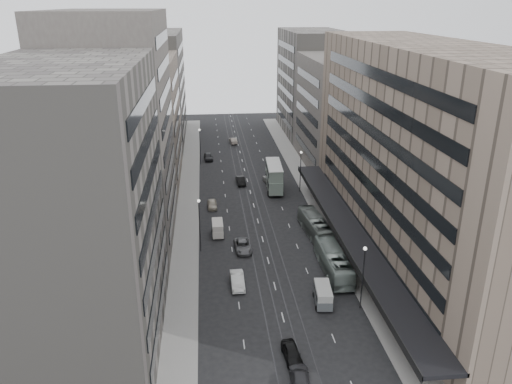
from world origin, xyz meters
name	(u,v)px	position (x,y,z in m)	size (l,w,h in m)	color
ground	(276,290)	(0.00, 0.00, 0.00)	(220.00, 220.00, 0.00)	black
sidewalk_right	(309,187)	(12.00, 37.50, 0.07)	(4.00, 125.00, 0.15)	gray
sidewalk_left	(189,191)	(-12.00, 37.50, 0.07)	(4.00, 125.00, 0.15)	gray
department_store	(423,157)	(21.45, 8.00, 14.95)	(19.20, 60.00, 30.00)	#826F5F
building_right_mid	(340,112)	(21.50, 52.00, 12.00)	(15.00, 28.00, 24.00)	#4E4844
building_right_far	(312,83)	(21.50, 82.00, 14.00)	(15.00, 32.00, 28.00)	slate
building_left_a	(76,216)	(-21.50, -8.00, 15.00)	(15.00, 28.00, 30.00)	slate
building_left_b	(117,131)	(-21.50, 19.00, 17.00)	(15.00, 26.00, 34.00)	#4E4844
building_left_c	(140,121)	(-21.50, 46.00, 12.50)	(15.00, 28.00, 25.00)	#6F6157
building_left_d	(154,87)	(-21.50, 79.00, 14.00)	(15.00, 38.00, 28.00)	slate
lamp_right_near	(363,270)	(9.70, -5.00, 5.20)	(0.44, 0.44, 8.32)	#262628
lamp_right_far	(301,167)	(9.70, 35.00, 5.20)	(0.44, 0.44, 8.32)	#262628
lamp_left_near	(199,219)	(-9.70, 12.00, 5.20)	(0.44, 0.44, 8.32)	#262628
lamp_left_far	(200,142)	(-9.70, 55.00, 5.20)	(0.44, 0.44, 8.32)	#262628
bus_near	(333,262)	(8.50, 3.75, 1.66)	(2.79, 11.91, 3.32)	gray
bus_far	(315,226)	(8.50, 15.67, 1.60)	(2.68, 11.46, 3.19)	gray
double_decker	(274,176)	(4.80, 36.76, 2.88)	(3.45, 9.89, 5.33)	gray
vw_microbus	(323,294)	(5.32, -3.68, 1.34)	(2.41, 4.62, 2.40)	#54595B
panel_van	(218,228)	(-6.98, 16.97, 1.33)	(1.92, 3.84, 2.41)	beige
sedan_0	(292,353)	(-0.20, -13.35, 0.72)	(1.69, 4.20, 1.43)	black
sedan_1	(237,280)	(-4.88, 1.58, 0.80)	(1.70, 4.87, 1.61)	silver
sedan_2	(243,246)	(-3.38, 11.52, 0.71)	(2.36, 5.11, 1.42)	#5B5B5D
sedan_3	(300,378)	(-0.05, -17.10, 0.70)	(1.95, 4.81, 1.39)	#28282A
sedan_4	(212,204)	(-7.60, 28.60, 0.71)	(1.67, 4.14, 1.41)	#B3A994
sedan_5	(241,181)	(-1.54, 40.67, 0.75)	(1.58, 4.54, 1.50)	black
sedan_6	(271,179)	(4.66, 40.62, 0.80)	(2.64, 5.72, 1.59)	#B6B6B2
sedan_7	(273,160)	(7.01, 54.06, 0.75)	(2.11, 5.20, 1.51)	#505052
sedan_8	(208,157)	(-7.92, 58.25, 0.80)	(1.90, 4.72, 1.61)	#242426
sedan_9	(233,141)	(-1.21, 72.43, 0.75)	(1.58, 4.54, 1.50)	#AFA091
pedestrian	(431,358)	(13.60, -16.11, 1.17)	(0.74, 0.49, 2.04)	black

